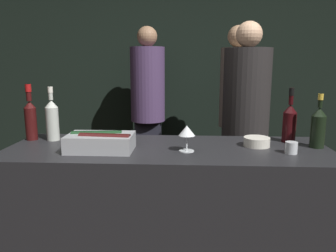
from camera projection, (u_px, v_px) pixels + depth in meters
wall_back_chalkboard at (178, 69)px, 3.91m from camera, size 6.40×0.06×2.80m
bar_counter at (168, 227)px, 1.98m from camera, size 1.85×0.65×1.00m
ice_bin_with_bottles at (101, 141)px, 1.81m from camera, size 0.36×0.22×0.11m
bowl_white at (257, 141)px, 1.91m from camera, size 0.15×0.15×0.05m
wine_glass at (187, 132)px, 1.78m from camera, size 0.09×0.09×0.14m
candle_votive at (291, 148)px, 1.75m from camera, size 0.07×0.07×0.06m
red_wine_bottle_tall at (30, 117)px, 2.05m from camera, size 0.07×0.07×0.35m
red_wine_bottle_black_foil at (289, 121)px, 2.00m from camera, size 0.08×0.08×0.33m
champagne_bottle at (318, 126)px, 1.86m from camera, size 0.08×0.08×0.31m
white_wine_bottle at (52, 119)px, 2.04m from camera, size 0.08×0.08×0.34m
person_in_hoodie at (236, 108)px, 3.24m from camera, size 0.33×0.33×1.83m
person_blond_tee at (245, 120)px, 2.74m from camera, size 0.39×0.39×1.80m
person_grey_polo at (148, 105)px, 3.50m from camera, size 0.36×0.36×1.85m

